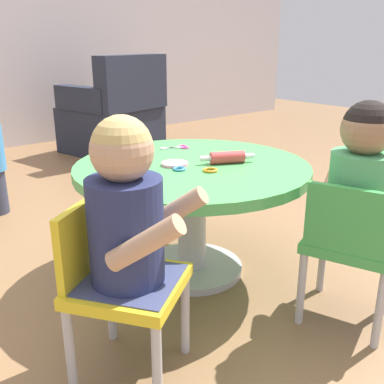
{
  "coord_description": "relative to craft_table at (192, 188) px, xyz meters",
  "views": [
    {
      "loc": [
        -1.13,
        -1.37,
        0.97
      ],
      "look_at": [
        0.0,
        0.0,
        0.37
      ],
      "focal_mm": 42.03,
      "sensor_mm": 36.0,
      "label": 1
    }
  ],
  "objects": [
    {
      "name": "child_chair_right",
      "position": [
        0.18,
        -0.64,
        -0.08
      ],
      "size": [
        0.38,
        0.38,
        0.54
      ],
      "color": "#B7B7BC",
      "rests_on": "ground"
    },
    {
      "name": "playdough_blob_0",
      "position": [
        -0.07,
        0.03,
        0.11
      ],
      "size": [
        0.11,
        0.11,
        0.01
      ],
      "primitive_type": "cylinder",
      "color": "pink",
      "rests_on": "craft_table"
    },
    {
      "name": "craft_table",
      "position": [
        0.0,
        0.0,
        0.0
      ],
      "size": [
        0.96,
        0.96,
        0.49
      ],
      "color": "silver",
      "rests_on": "ground"
    },
    {
      "name": "seated_child_left",
      "position": [
        -0.54,
        -0.38,
        0.15
      ],
      "size": [
        0.42,
        0.44,
        0.51
      ],
      "color": "#3F4772",
      "rests_on": "ground"
    },
    {
      "name": "seated_child_right",
      "position": [
        0.22,
        -0.62,
        0.15
      ],
      "size": [
        0.41,
        0.37,
        0.51
      ],
      "color": "#3F4772",
      "rests_on": "ground"
    },
    {
      "name": "cookie_cutter_1",
      "position": [
        0.24,
        0.01,
        0.11
      ],
      "size": [
        0.07,
        0.07,
        0.01
      ],
      "primitive_type": "torus",
      "color": "#4CB259",
      "rests_on": "craft_table"
    },
    {
      "name": "ground_plane",
      "position": [
        0.0,
        0.0,
        -0.38
      ],
      "size": [
        10.0,
        10.0,
        0.0
      ],
      "primitive_type": "plane",
      "color": "olive"
    },
    {
      "name": "child_chair_left",
      "position": [
        -0.57,
        -0.34,
        -0.08
      ],
      "size": [
        0.42,
        0.42,
        0.54
      ],
      "color": "#B7B7BC",
      "rests_on": "ground"
    },
    {
      "name": "cookie_cutter_0",
      "position": [
        -0.02,
        -0.13,
        0.11
      ],
      "size": [
        0.06,
        0.06,
        0.01
      ],
      "primitive_type": "torus",
      "color": "orange",
      "rests_on": "craft_table"
    },
    {
      "name": "craft_scissors",
      "position": [
        0.13,
        0.26,
        0.11
      ],
      "size": [
        0.14,
        0.09,
        0.01
      ],
      "color": "silver",
      "rests_on": "craft_table"
    },
    {
      "name": "rolling_pin",
      "position": [
        0.12,
        -0.09,
        0.13
      ],
      "size": [
        0.22,
        0.12,
        0.05
      ],
      "color": "#D83F3F",
      "rests_on": "craft_table"
    },
    {
      "name": "cookie_cutter_2",
      "position": [
        -0.1,
        -0.04,
        0.11
      ],
      "size": [
        0.05,
        0.05,
        0.01
      ],
      "primitive_type": "torus",
      "color": "#3F99D8",
      "rests_on": "craft_table"
    },
    {
      "name": "armchair_dark",
      "position": [
        0.88,
        2.15,
        -0.07
      ],
      "size": [
        0.84,
        0.86,
        0.85
      ],
      "color": "#232838",
      "rests_on": "ground"
    }
  ]
}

